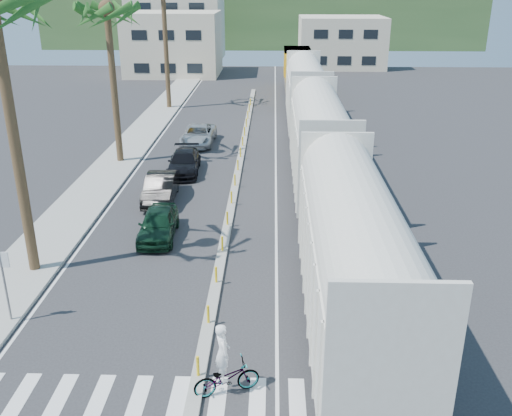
{
  "coord_description": "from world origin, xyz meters",
  "views": [
    {
      "loc": [
        2.28,
        -15.71,
        11.76
      ],
      "look_at": [
        1.54,
        8.69,
        2.0
      ],
      "focal_mm": 40.0,
      "sensor_mm": 36.0,
      "label": 1
    }
  ],
  "objects_px": {
    "car_lead": "(158,224)",
    "car_second": "(161,188)",
    "street_sign": "(3,275)",
    "cyclist": "(226,372)"
  },
  "relations": [
    {
      "from": "car_second",
      "to": "cyclist",
      "type": "relative_size",
      "value": 1.88
    },
    {
      "from": "car_lead",
      "to": "car_second",
      "type": "bearing_deg",
      "value": 96.68
    },
    {
      "from": "car_lead",
      "to": "cyclist",
      "type": "height_order",
      "value": "cyclist"
    },
    {
      "from": "car_lead",
      "to": "car_second",
      "type": "distance_m",
      "value": 5.14
    },
    {
      "from": "street_sign",
      "to": "car_second",
      "type": "xyz_separation_m",
      "value": [
        3.21,
        12.71,
        -1.21
      ]
    },
    {
      "from": "street_sign",
      "to": "car_second",
      "type": "relative_size",
      "value": 0.64
    },
    {
      "from": "car_lead",
      "to": "street_sign",
      "type": "bearing_deg",
      "value": -120.25
    },
    {
      "from": "car_lead",
      "to": "car_second",
      "type": "height_order",
      "value": "car_second"
    },
    {
      "from": "street_sign",
      "to": "car_lead",
      "type": "bearing_deg",
      "value": 62.21
    },
    {
      "from": "car_second",
      "to": "cyclist",
      "type": "distance_m",
      "value": 17.07
    }
  ]
}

